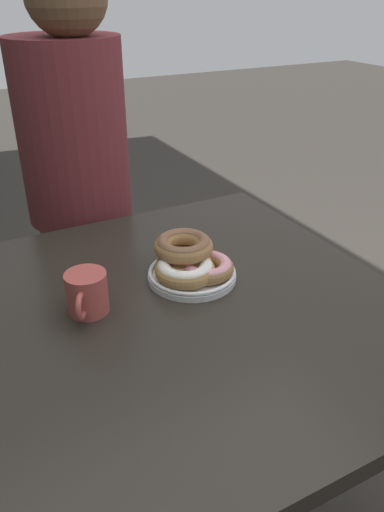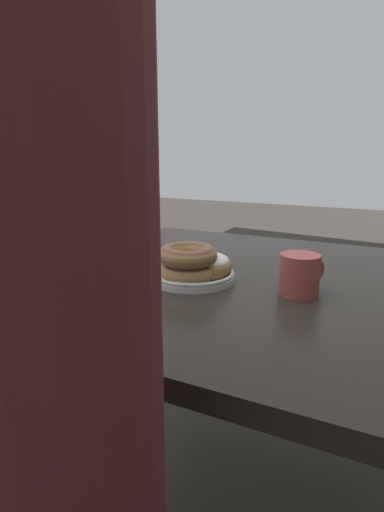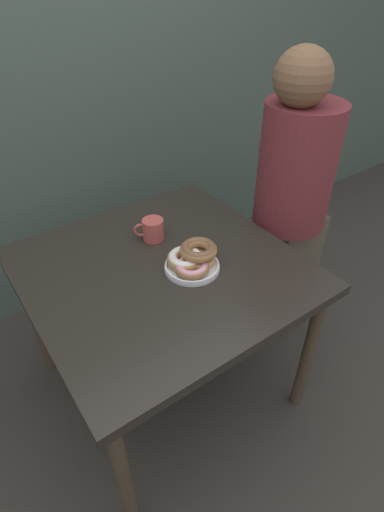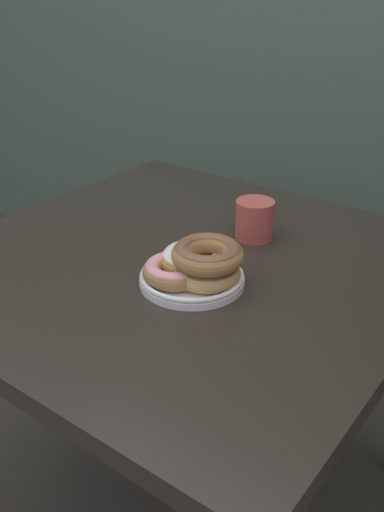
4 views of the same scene
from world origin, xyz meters
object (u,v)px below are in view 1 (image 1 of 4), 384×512
Objects in this scene: coffee_mug at (87,293)px; dining_table at (178,333)px; donut_plate at (189,263)px; person_figure at (77,187)px.

dining_table is at bearing -111.01° from coffee_mug.
coffee_mug is at bearing 94.96° from donut_plate.
donut_plate reaches higher than dining_table.
dining_table is 0.16m from donut_plate.
dining_table is 0.71m from person_figure.
donut_plate is 0.16× the size of person_figure.
person_figure is at bearing 0.78° from dining_table.
dining_table is 0.22m from coffee_mug.
person_figure is (0.62, 0.08, -0.01)m from donut_plate.
donut_plate is 0.25m from coffee_mug.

